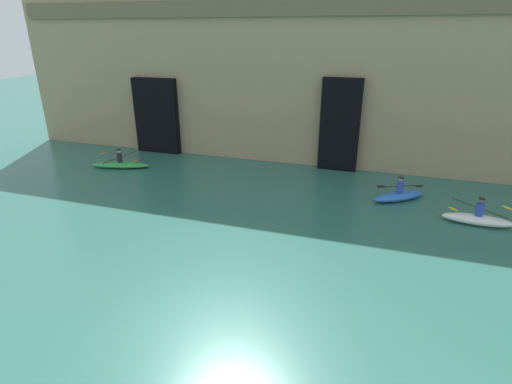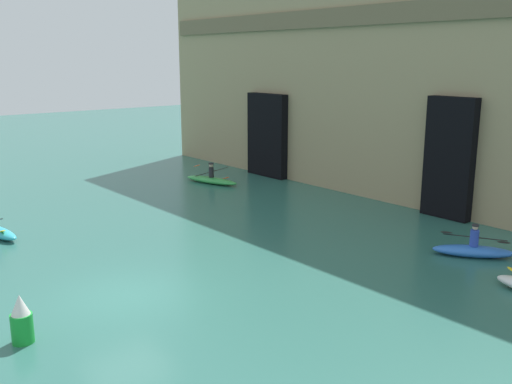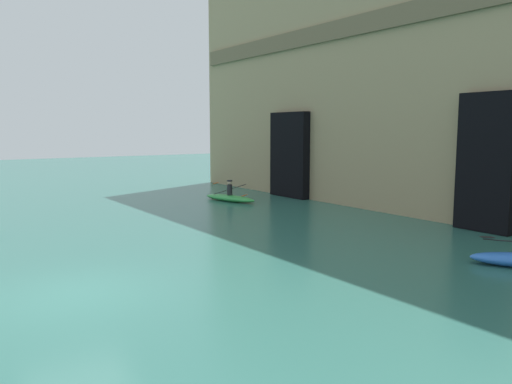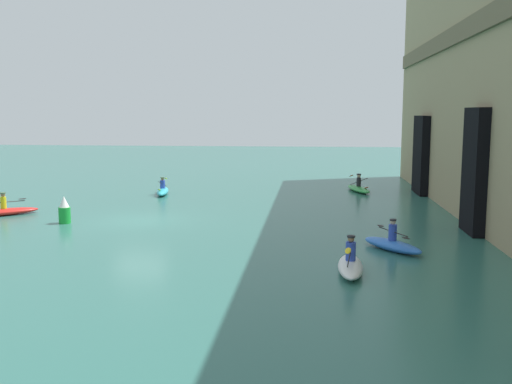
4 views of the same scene
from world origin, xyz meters
name	(u,v)px [view 2 (image 2 of 4)]	position (x,y,z in m)	size (l,w,h in m)	color
ground_plane	(124,296)	(0.00, 0.00, 0.00)	(120.00, 120.00, 0.00)	#2D665B
kayak_blue	(473,250)	(4.87, 11.18, 0.24)	(2.71, 2.35, 1.19)	blue
kayak_green	(211,180)	(-11.14, 11.19, 0.21)	(3.63, 1.72, 1.17)	green
marker_buoy	(21,321)	(0.99, -3.27, 0.59)	(0.54, 0.54, 1.27)	green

